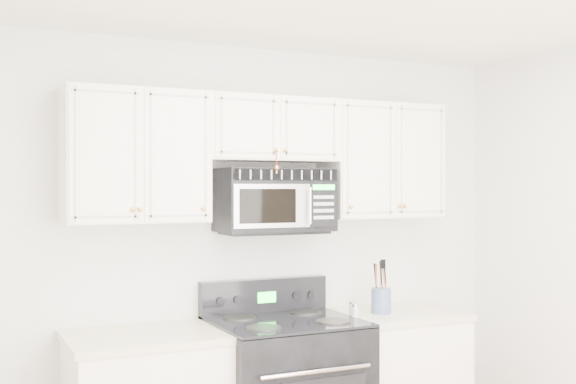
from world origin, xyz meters
TOP-DOWN VIEW (x-y plane):
  - room at (0.00, 0.00)m, footprint 3.51×3.51m
  - upper_cabinets at (-0.00, 1.58)m, footprint 2.44×0.37m
  - microwave at (0.04, 1.57)m, footprint 0.70×0.40m
  - utensil_crock at (0.71, 1.42)m, footprint 0.13×0.13m
  - shaker_salt at (0.45, 1.30)m, footprint 0.04×0.04m
  - shaker_pepper at (0.48, 1.37)m, footprint 0.04×0.04m

SIDE VIEW (x-z plane):
  - shaker_salt at x=0.45m, z-range 0.92..1.02m
  - shaker_pepper at x=0.48m, z-range 0.92..1.02m
  - utensil_crock at x=0.71m, z-range 0.84..1.18m
  - room at x=0.00m, z-range 0.00..2.60m
  - microwave at x=0.04m, z-range 1.45..1.84m
  - upper_cabinets at x=0.00m, z-range 1.56..2.31m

